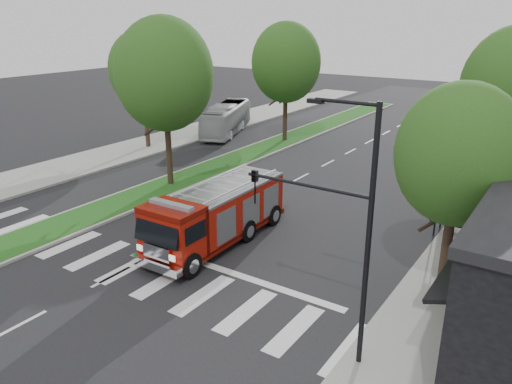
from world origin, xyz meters
TOP-DOWN VIEW (x-y plane):
  - ground at (0.00, 0.00)m, footprint 140.00×140.00m
  - sidewalk_right at (12.50, 10.00)m, footprint 5.00×80.00m
  - sidewalk_left at (-14.50, 10.00)m, footprint 5.00×80.00m
  - median at (-6.00, 18.00)m, footprint 3.00×50.00m
  - bus_shelter at (11.20, 8.15)m, footprint 3.20×1.60m
  - tree_right_near at (11.50, 2.00)m, footprint 4.40×4.40m
  - tree_median_near at (-6.00, 6.00)m, footprint 5.80×5.80m
  - tree_median_far at (-6.00, 20.00)m, footprint 5.60×5.60m
  - tree_left_mid at (-14.00, 12.00)m, footprint 5.20×5.20m
  - streetlight_right_near at (9.61, -3.50)m, footprint 4.08×0.22m
  - streetlight_right_far at (10.35, 20.00)m, footprint 2.11×0.20m
  - fire_engine at (1.55, 1.03)m, footprint 2.68×8.44m
  - city_bus at (-12.00, 19.84)m, footprint 5.62×9.71m

SIDE VIEW (x-z plane):
  - ground at x=0.00m, z-range 0.00..0.00m
  - sidewalk_right at x=12.50m, z-range 0.00..0.15m
  - sidewalk_left at x=-14.50m, z-range 0.00..0.15m
  - median at x=-6.00m, z-range 0.00..0.16m
  - city_bus at x=-12.00m, z-range 0.00..2.66m
  - fire_engine at x=1.55m, z-range -0.06..2.85m
  - bus_shelter at x=11.20m, z-range 0.73..3.34m
  - streetlight_right_far at x=10.35m, z-range 0.48..8.48m
  - streetlight_right_near at x=9.61m, z-range 0.67..8.67m
  - tree_right_near at x=11.50m, z-range 1.48..9.53m
  - tree_left_mid at x=-14.00m, z-range 1.58..10.74m
  - tree_median_far at x=-6.00m, z-range 1.63..11.35m
  - tree_median_near at x=-6.00m, z-range 1.73..11.89m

